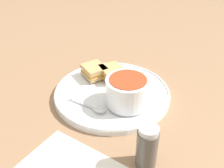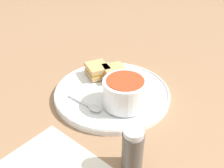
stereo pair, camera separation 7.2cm
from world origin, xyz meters
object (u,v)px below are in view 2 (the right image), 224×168
(soup_bowl, at_px, (125,92))
(sandwich_half_near, at_px, (114,73))
(sandwich_half_far, at_px, (98,70))
(salt_shaker, at_px, (133,149))
(spoon, at_px, (92,107))

(soup_bowl, distance_m, sandwich_half_near, 0.13)
(sandwich_half_far, height_order, salt_shaker, salt_shaker)
(soup_bowl, bearing_deg, salt_shaker, 154.26)
(sandwich_half_near, xyz_separation_m, sandwich_half_far, (0.04, 0.04, 0.00))
(sandwich_half_far, relative_size, salt_shaker, 0.73)
(spoon, relative_size, sandwich_half_near, 1.41)
(soup_bowl, bearing_deg, sandwich_half_far, -0.18)
(spoon, distance_m, sandwich_half_far, 0.16)
(spoon, xyz_separation_m, salt_shaker, (-0.19, -0.00, 0.03))
(sandwich_half_near, relative_size, salt_shaker, 0.79)
(sandwich_half_near, bearing_deg, spoon, 130.50)
(sandwich_half_far, distance_m, salt_shaker, 0.34)
(soup_bowl, relative_size, salt_shaker, 1.14)
(spoon, height_order, sandwich_half_near, sandwich_half_near)
(soup_bowl, height_order, salt_shaker, salt_shaker)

